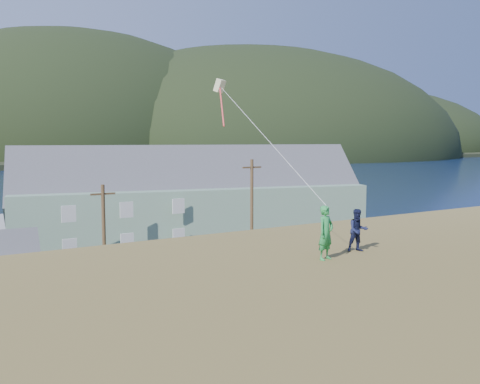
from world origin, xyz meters
name	(u,v)px	position (x,y,z in m)	size (l,w,h in m)	color
ground	(109,318)	(0.00, 0.00, 0.00)	(900.00, 900.00, 0.00)	#0A1638
grass_strip	(120,327)	(0.00, -2.00, 0.05)	(110.00, 8.00, 0.10)	#4C3D19
waterfront_lot	(51,263)	(0.00, 17.00, 0.06)	(72.00, 36.00, 0.12)	#28282B
far_hills	(16,156)	(35.59, 279.38, 2.00)	(760.00, 265.00, 143.00)	black
lodge	(193,199)	(14.76, 18.28, 4.86)	(37.29, 17.32, 12.66)	slate
utility_poles	(90,244)	(-0.69, 1.50, 4.50)	(26.98, 0.24, 9.53)	#47331E
kite_flyer_green	(326,233)	(1.64, -18.66, 8.10)	(0.65, 0.43, 1.79)	#258A3F
kite_flyer_navy	(358,230)	(3.44, -18.26, 7.95)	(0.73, 0.57, 1.51)	#141837
kite_rig	(221,90)	(1.52, -11.81, 13.24)	(0.93, 3.88, 8.42)	beige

